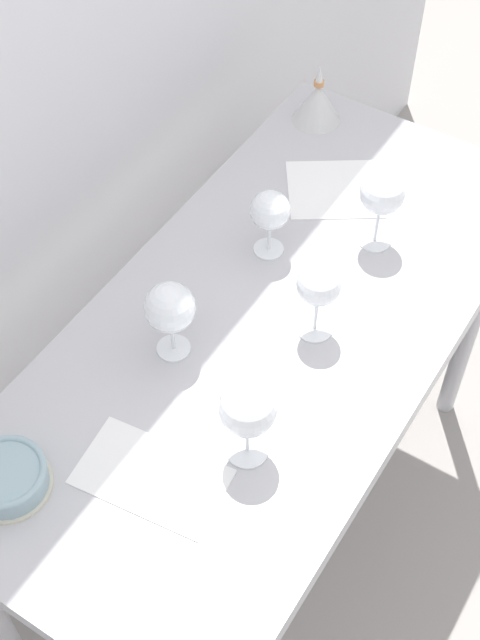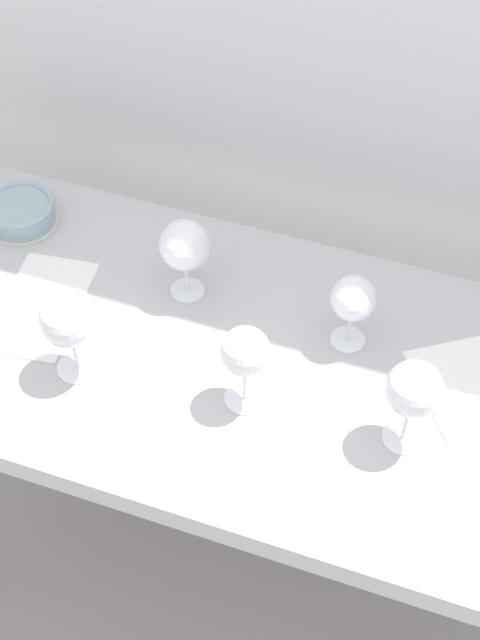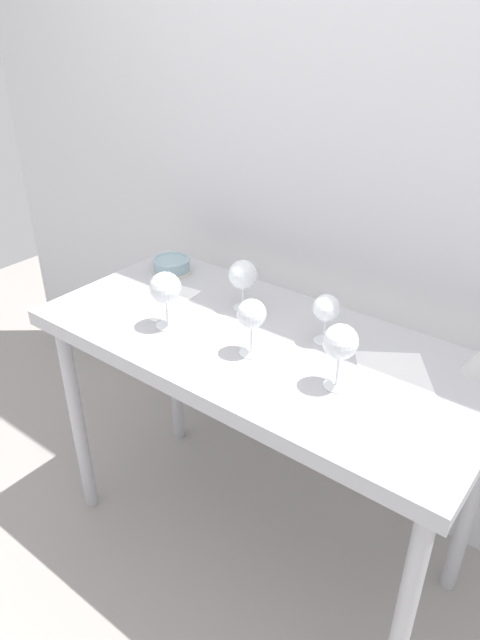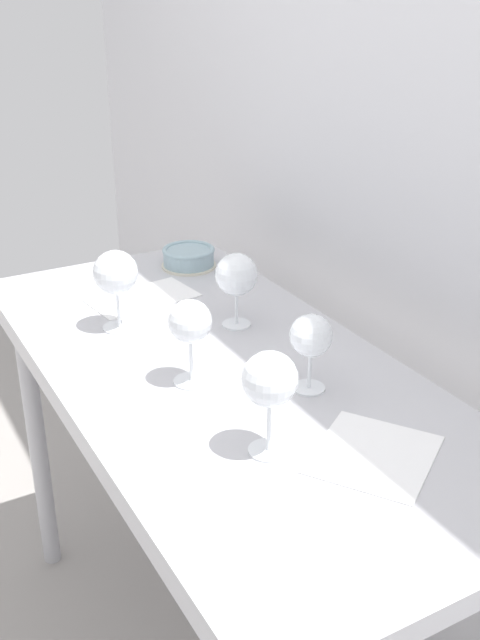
{
  "view_description": "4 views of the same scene",
  "coord_description": "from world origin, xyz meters",
  "px_view_note": "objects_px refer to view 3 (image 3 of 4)",
  "views": [
    {
      "loc": [
        -0.95,
        -0.54,
        2.25
      ],
      "look_at": [
        -0.07,
        0.02,
        0.96
      ],
      "focal_mm": 50.2,
      "sensor_mm": 36.0,
      "label": 1
    },
    {
      "loc": [
        0.32,
        -0.95,
        2.16
      ],
      "look_at": [
        -0.02,
        0.02,
        0.97
      ],
      "focal_mm": 50.8,
      "sensor_mm": 36.0,
      "label": 2
    },
    {
      "loc": [
        0.85,
        -1.2,
        1.79
      ],
      "look_at": [
        -0.04,
        -0.05,
        0.97
      ],
      "focal_mm": 32.01,
      "sensor_mm": 36.0,
      "label": 3
    },
    {
      "loc": [
        1.19,
        -0.63,
        1.63
      ],
      "look_at": [
        -0.02,
        0.05,
        0.98
      ],
      "focal_mm": 42.45,
      "sensor_mm": 36.0,
      "label": 4
    }
  ],
  "objects_px": {
    "wine_glass_near_center": "(252,316)",
    "wine_glass_far_right": "(326,309)",
    "tasting_sheet_upper": "(393,373)",
    "wine_glass_near_right": "(340,343)",
    "tasting_sheet_lower": "(163,301)",
    "wine_glass_far_left": "(243,276)",
    "wine_glass_near_left": "(165,289)",
    "tasting_bowl": "(171,265)"
  },
  "relations": [
    {
      "from": "wine_glass_near_right",
      "to": "wine_glass_near_left",
      "type": "xyz_separation_m",
      "value": [
        -0.57,
        -0.04,
        -0.0
      ]
    },
    {
      "from": "wine_glass_near_right",
      "to": "wine_glass_near_left",
      "type": "bearing_deg",
      "value": -175.57
    },
    {
      "from": "wine_glass_near_right",
      "to": "tasting_bowl",
      "type": "height_order",
      "value": "wine_glass_near_right"
    },
    {
      "from": "tasting_sheet_lower",
      "to": "wine_glass_far_left",
      "type": "bearing_deg",
      "value": 20.33
    },
    {
      "from": "wine_glass_far_right",
      "to": "wine_glass_far_left",
      "type": "relative_size",
      "value": 0.91
    },
    {
      "from": "wine_glass_far_right",
      "to": "tasting_bowl",
      "type": "relative_size",
      "value": 1.05
    },
    {
      "from": "tasting_sheet_lower",
      "to": "wine_glass_far_right",
      "type": "bearing_deg",
      "value": 4.0
    },
    {
      "from": "wine_glass_near_right",
      "to": "tasting_sheet_lower",
      "type": "xyz_separation_m",
      "value": [
        -0.7,
        0.07,
        -0.13
      ]
    },
    {
      "from": "wine_glass_far_right",
      "to": "tasting_sheet_lower",
      "type": "bearing_deg",
      "value": -169.05
    },
    {
      "from": "wine_glass_far_right",
      "to": "tasting_sheet_lower",
      "type": "distance_m",
      "value": 0.58
    },
    {
      "from": "wine_glass_near_right",
      "to": "wine_glass_far_right",
      "type": "relative_size",
      "value": 1.19
    },
    {
      "from": "tasting_sheet_upper",
      "to": "tasting_bowl",
      "type": "height_order",
      "value": "tasting_bowl"
    },
    {
      "from": "wine_glass_far_left",
      "to": "wine_glass_near_left",
      "type": "bearing_deg",
      "value": -115.68
    },
    {
      "from": "tasting_sheet_upper",
      "to": "tasting_sheet_lower",
      "type": "relative_size",
      "value": 0.81
    },
    {
      "from": "wine_glass_near_left",
      "to": "tasting_sheet_lower",
      "type": "height_order",
      "value": "wine_glass_near_left"
    },
    {
      "from": "wine_glass_near_right",
      "to": "wine_glass_near_left",
      "type": "relative_size",
      "value": 1.01
    },
    {
      "from": "wine_glass_far_right",
      "to": "tasting_bowl",
      "type": "distance_m",
      "value": 0.71
    },
    {
      "from": "wine_glass_near_center",
      "to": "tasting_bowl",
      "type": "relative_size",
      "value": 1.17
    },
    {
      "from": "tasting_sheet_upper",
      "to": "tasting_bowl",
      "type": "bearing_deg",
      "value": 139.14
    },
    {
      "from": "wine_glass_near_right",
      "to": "wine_glass_far_left",
      "type": "bearing_deg",
      "value": 157.26
    },
    {
      "from": "wine_glass_near_right",
      "to": "wine_glass_near_center",
      "type": "bearing_deg",
      "value": -177.96
    },
    {
      "from": "wine_glass_far_left",
      "to": "tasting_sheet_upper",
      "type": "distance_m",
      "value": 0.56
    },
    {
      "from": "wine_glass_near_center",
      "to": "wine_glass_far_right",
      "type": "xyz_separation_m",
      "value": [
        0.13,
        0.18,
        -0.02
      ]
    },
    {
      "from": "tasting_sheet_upper",
      "to": "wine_glass_near_center",
      "type": "bearing_deg",
      "value": 168.97
    },
    {
      "from": "wine_glass_near_right",
      "to": "wine_glass_far_right",
      "type": "height_order",
      "value": "wine_glass_near_right"
    },
    {
      "from": "wine_glass_near_right",
      "to": "tasting_sheet_lower",
      "type": "bearing_deg",
      "value": 174.66
    },
    {
      "from": "wine_glass_near_left",
      "to": "tasting_sheet_upper",
      "type": "relative_size",
      "value": 0.89
    },
    {
      "from": "wine_glass_near_right",
      "to": "tasting_sheet_upper",
      "type": "relative_size",
      "value": 0.9
    },
    {
      "from": "tasting_sheet_upper",
      "to": "wine_glass_near_right",
      "type": "bearing_deg",
      "value": -156.87
    },
    {
      "from": "tasting_bowl",
      "to": "wine_glass_far_right",
      "type": "bearing_deg",
      "value": -6.8
    },
    {
      "from": "wine_glass_near_center",
      "to": "tasting_bowl",
      "type": "distance_m",
      "value": 0.64
    },
    {
      "from": "wine_glass_near_center",
      "to": "tasting_bowl",
      "type": "xyz_separation_m",
      "value": [
        -0.57,
        0.27,
        -0.1
      ]
    },
    {
      "from": "wine_glass_near_left",
      "to": "wine_glass_near_center",
      "type": "xyz_separation_m",
      "value": [
        0.3,
        0.03,
        -0.0
      ]
    },
    {
      "from": "wine_glass_near_left",
      "to": "tasting_sheet_upper",
      "type": "bearing_deg",
      "value": 15.97
    },
    {
      "from": "wine_glass_far_left",
      "to": "tasting_sheet_upper",
      "type": "height_order",
      "value": "wine_glass_far_left"
    },
    {
      "from": "wine_glass_far_right",
      "to": "wine_glass_far_left",
      "type": "distance_m",
      "value": 0.32
    },
    {
      "from": "wine_glass_near_left",
      "to": "wine_glass_far_right",
      "type": "height_order",
      "value": "wine_glass_near_left"
    },
    {
      "from": "wine_glass_near_right",
      "to": "tasting_bowl",
      "type": "distance_m",
      "value": 0.89
    },
    {
      "from": "tasting_sheet_lower",
      "to": "wine_glass_near_right",
      "type": "bearing_deg",
      "value": -12.29
    },
    {
      "from": "wine_glass_far_left",
      "to": "tasting_sheet_upper",
      "type": "bearing_deg",
      "value": -4.72
    },
    {
      "from": "tasting_sheet_lower",
      "to": "tasting_bowl",
      "type": "relative_size",
      "value": 1.72
    },
    {
      "from": "wine_glass_near_right",
      "to": "wine_glass_far_left",
      "type": "height_order",
      "value": "wine_glass_near_right"
    }
  ]
}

